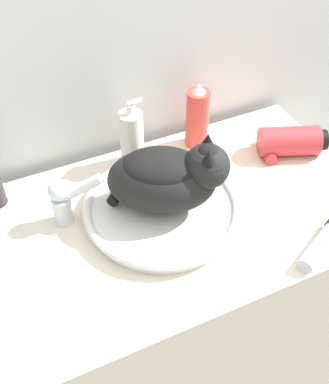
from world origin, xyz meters
TOP-DOWN VIEW (x-y plane):
  - wall_back at (0.00, 0.62)m, footprint 8.00×0.05m
  - vanity_counter at (0.00, 0.28)m, footprint 1.04×0.56m
  - sink_basin at (0.01, 0.29)m, footprint 0.37×0.37m
  - cat at (0.02, 0.29)m, footprint 0.29×0.29m
  - faucet at (-0.19, 0.37)m, footprint 0.12×0.07m
  - spray_bottle_trigger at (0.21, 0.50)m, footprint 0.06×0.06m
  - soap_pump_bottle at (0.02, 0.50)m, footprint 0.06×0.06m
  - cream_tube at (0.28, 0.05)m, footprint 0.16×0.10m
  - hair_dryer at (0.41, 0.36)m, footprint 0.19×0.14m

SIDE VIEW (x-z plane):
  - vanity_counter at x=0.00m, z-range 0.00..0.88m
  - cream_tube at x=0.28m, z-range 0.88..0.92m
  - sink_basin at x=0.01m, z-range 0.88..0.92m
  - hair_dryer at x=0.41m, z-range 0.88..0.96m
  - faucet at x=-0.19m, z-range 0.89..1.03m
  - soap_pump_bottle at x=0.02m, z-range 0.87..1.06m
  - spray_bottle_trigger at x=0.21m, z-range 0.88..1.06m
  - cat at x=0.02m, z-range 0.92..1.10m
  - wall_back at x=0.00m, z-range 0.00..2.40m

